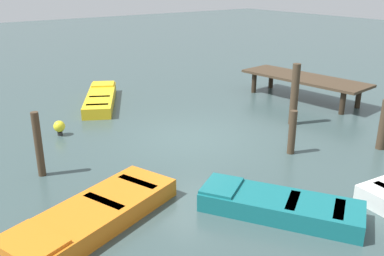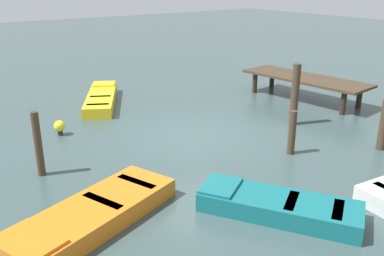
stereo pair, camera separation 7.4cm
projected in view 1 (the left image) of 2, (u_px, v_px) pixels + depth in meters
name	position (u px, v px, depth m)	size (l,w,h in m)	color
ground_plane	(192.00, 139.00, 13.00)	(80.00, 80.00, 0.00)	#384C4C
dock_segment	(304.00, 80.00, 16.83)	(5.30, 2.25, 0.95)	#423323
rowboat_orange	(93.00, 215.00, 8.43)	(2.52, 4.01, 0.46)	orange
rowboat_teal	(279.00, 205.00, 8.80)	(3.39, 2.67, 0.46)	#14666B
rowboat_yellow	(101.00, 99.00, 16.47)	(3.96, 2.80, 0.46)	gold
mooring_piling_mid_right	(292.00, 132.00, 11.72)	(0.21, 0.21, 1.26)	#423323
mooring_piling_far_left	(294.00, 95.00, 13.93)	(0.26, 0.26, 2.07)	#423323
mooring_piling_center	(38.00, 144.00, 10.33)	(0.19, 0.19, 1.67)	#423323
mooring_piling_mid_left	(384.00, 125.00, 12.00)	(0.25, 0.25, 1.47)	#423323
marker_buoy	(59.00, 127.00, 13.18)	(0.36, 0.36, 0.48)	#262626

